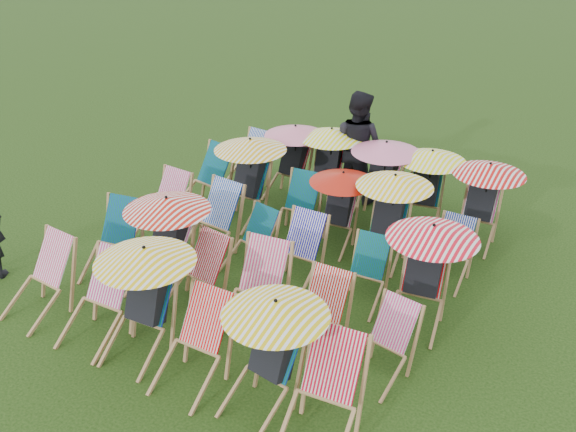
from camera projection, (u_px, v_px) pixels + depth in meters
The scene contains 32 objects.
ground at pixel (274, 276), 8.94m from camera, with size 100.00×100.00×0.00m, color black.
deckchair_0 at pixel (38, 279), 7.98m from camera, with size 0.71×0.94×0.97m.
deckchair_1 at pixel (96, 301), 7.53m from camera, with size 0.70×0.96×1.01m.
deckchair_2 at pixel (141, 300), 7.20m from camera, with size 1.13×1.20×1.35m.
deckchair_3 at pixel (192, 345), 6.84m from camera, with size 0.66×0.92×0.98m.
deckchair_4 at pixel (267, 354), 6.43m from camera, with size 1.08×1.15×1.28m.
deckchair_5 at pixel (322, 397), 6.12m from camera, with size 0.77×1.00×1.03m.
deckchair_6 at pixel (111, 241), 8.80m from camera, with size 0.80×1.01×0.99m.
deckchair_7 at pixel (162, 243), 8.34m from camera, with size 1.12×1.18×1.33m.
deckchair_8 at pixel (194, 276), 8.07m from camera, with size 0.74×0.95×0.94m.
deckchair_9 at pixel (255, 291), 7.71m from camera, with size 0.78×1.01×1.02m.
deckchair_10 at pixel (318, 316), 7.35m from camera, with size 0.62×0.85×0.90m.
deckchair_11 at pixel (383, 344), 6.96m from camera, with size 0.67×0.85×0.84m.
deckchair_12 at pixel (161, 207), 9.75m from camera, with size 0.69×0.93×0.97m.
deckchair_13 at pixel (209, 222), 9.26m from camera, with size 0.77×1.00×1.02m.
deckchair_14 at pixel (249, 242), 8.93m from camera, with size 0.70×0.87×0.84m.
deckchair_15 at pixel (295, 253), 8.57m from camera, with size 0.62×0.87×0.94m.
deckchair_16 at pixel (364, 274), 8.20m from camera, with size 0.60×0.80×0.84m.
deckchair_17 at pixel (423, 274), 7.70m from camera, with size 1.11×1.19×1.32m.
deckchair_18 at pixel (203, 180), 10.54m from camera, with size 0.84×1.05×1.03m.
deckchair_19 at pixel (245, 178), 10.13m from camera, with size 1.14×1.19×1.35m.
deckchair_20 at pixel (296, 208), 9.79m from camera, with size 0.67×0.89×0.92m.
deckchair_21 at pixel (337, 209), 9.41m from camera, with size 0.98×1.04×1.16m.
deckchair_22 at pixel (387, 217), 9.05m from camera, with size 1.09×1.15×1.29m.
deckchair_23 at pixel (449, 253), 8.68m from camera, with size 0.55×0.77×0.83m.
deckchair_24 at pixel (248, 161), 11.36m from camera, with size 0.70×0.92×0.95m.
deckchair_25 at pixel (290, 160), 10.94m from camera, with size 1.05×1.11×1.25m.
deckchair_26 at pixel (326, 164), 10.72m from camera, with size 1.08×1.17×1.28m.
deckchair_27 at pixel (379, 180), 10.16m from camera, with size 1.09×1.15×1.30m.
deckchair_28 at pixel (425, 188), 9.93m from camera, with size 1.05×1.14×1.25m.
deckchair_29 at pixel (480, 203), 9.48m from camera, with size 1.06×1.12×1.26m.
person_rear at pixel (357, 146), 10.75m from camera, with size 0.92×0.71×1.89m, color black.
Camera 1 is at (4.04, -6.36, 4.88)m, focal length 40.00 mm.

